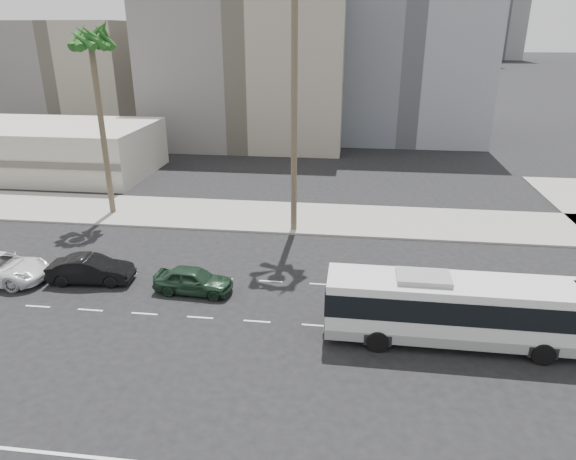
% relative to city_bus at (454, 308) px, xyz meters
% --- Properties ---
extents(ground, '(700.00, 700.00, 0.00)m').
position_rel_city_bus_xyz_m(ground, '(-6.48, 0.54, -1.80)').
color(ground, black).
rests_on(ground, ground).
extents(sidewalk_north, '(120.00, 7.00, 0.15)m').
position_rel_city_bus_xyz_m(sidewalk_north, '(-6.48, 16.04, -1.72)').
color(sidewalk_north, gray).
rests_on(sidewalk_north, ground).
extents(commercial_low, '(22.00, 12.16, 5.00)m').
position_rel_city_bus_xyz_m(commercial_low, '(-36.48, 26.53, 0.70)').
color(commercial_low, '#B5B0A0').
rests_on(commercial_low, ground).
extents(midrise_beige_west, '(24.00, 18.00, 18.00)m').
position_rel_city_bus_xyz_m(midrise_beige_west, '(-18.48, 45.54, 7.20)').
color(midrise_beige_west, slate).
rests_on(midrise_beige_west, ground).
extents(midrise_gray_center, '(20.00, 20.00, 26.00)m').
position_rel_city_bus_xyz_m(midrise_gray_center, '(1.52, 52.54, 11.20)').
color(midrise_gray_center, slate).
rests_on(midrise_gray_center, ground).
extents(midrise_beige_far, '(18.00, 16.00, 15.00)m').
position_rel_city_bus_xyz_m(midrise_beige_far, '(-44.48, 50.54, 5.70)').
color(midrise_beige_far, slate).
rests_on(midrise_beige_far, ground).
extents(city_bus, '(11.93, 2.92, 3.42)m').
position_rel_city_bus_xyz_m(city_bus, '(0.00, 0.00, 0.00)').
color(city_bus, silver).
rests_on(city_bus, ground).
extents(car_a, '(2.09, 4.56, 1.52)m').
position_rel_city_bus_xyz_m(car_a, '(-13.60, 3.20, -1.04)').
color(car_a, '#1C3423').
rests_on(car_a, ground).
extents(car_b, '(2.11, 4.98, 1.60)m').
position_rel_city_bus_xyz_m(car_b, '(-19.94, 3.68, -1.00)').
color(car_b, black).
rests_on(car_b, ground).
extents(palm_mid, '(4.66, 4.66, 14.40)m').
position_rel_city_bus_xyz_m(palm_mid, '(-24.06, 15.30, 11.16)').
color(palm_mid, brown).
rests_on(palm_mid, ground).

